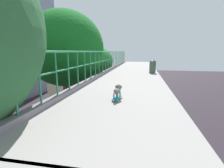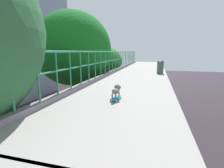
{
  "view_description": "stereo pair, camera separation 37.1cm",
  "coord_description": "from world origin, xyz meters",
  "views": [
    {
      "loc": [
        1.97,
        -2.9,
        6.7
      ],
      "look_at": [
        1.12,
        1.77,
        5.78
      ],
      "focal_mm": 26.71,
      "sensor_mm": 36.0,
      "label": 1
    },
    {
      "loc": [
        2.34,
        -2.82,
        6.7
      ],
      "look_at": [
        1.12,
        1.77,
        5.78
      ],
      "focal_mm": 26.71,
      "sensor_mm": 36.0,
      "label": 2
    }
  ],
  "objects": [
    {
      "name": "roadside_tree_mid",
      "position": [
        -2.72,
        6.75,
        6.83
      ],
      "size": [
        4.73,
        4.73,
        9.16
      ],
      "color": "brown",
      "rests_on": "ground"
    },
    {
      "name": "litter_bin",
      "position": [
        2.56,
        7.39,
        5.84
      ],
      "size": [
        0.38,
        0.38,
        0.81
      ],
      "color": "#435648",
      "rests_on": "overpass_deck"
    },
    {
      "name": "toy_skateboard",
      "position": [
        1.33,
        1.36,
        5.48
      ],
      "size": [
        0.24,
        0.49,
        0.08
      ],
      "color": "#0E91D0",
      "rests_on": "overpass_deck"
    },
    {
      "name": "small_dog",
      "position": [
        1.34,
        1.39,
        5.7
      ],
      "size": [
        0.22,
        0.43,
        0.33
      ],
      "color": "slate",
      "rests_on": "toy_skateboard"
    },
    {
      "name": "city_bus",
      "position": [
        -8.47,
        20.95,
        1.74
      ],
      "size": [
        2.69,
        10.46,
        3.04
      ],
      "color": "beige",
      "rests_on": "ground"
    },
    {
      "name": "car_red_taxi_third",
      "position": [
        -4.78,
        3.48,
        0.68
      ],
      "size": [
        1.76,
        3.89,
        1.54
      ],
      "color": "red",
      "rests_on": "ground"
    },
    {
      "name": "car_yellow_cab_fourth",
      "position": [
        -8.36,
        6.69,
        0.7
      ],
      "size": [
        1.8,
        4.01,
        1.57
      ],
      "color": "yellow",
      "rests_on": "ground"
    },
    {
      "name": "overpass_deck",
      "position": [
        1.32,
        -0.0,
        5.16
      ],
      "size": [
        3.24,
        37.66,
        0.52
      ],
      "color": "gray",
      "rests_on": "bridge_pier"
    },
    {
      "name": "green_railing",
      "position": [
        -0.25,
        -0.0,
        5.69
      ],
      "size": [
        0.2,
        35.77,
        1.31
      ],
      "color": "slate",
      "rests_on": "overpass_deck"
    },
    {
      "name": "bridge_pier",
      "position": [
        1.32,
        2.56,
        2.45
      ],
      "size": [
        1.19,
        1.19,
        4.9
      ],
      "primitive_type": "cylinder",
      "color": "slate",
      "rests_on": "ground"
    },
    {
      "name": "roadside_tree_far",
      "position": [
        -2.48,
        11.69,
        5.8
      ],
      "size": [
        3.65,
        3.65,
        7.29
      ],
      "color": "#47352D",
      "rests_on": "ground"
    }
  ]
}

